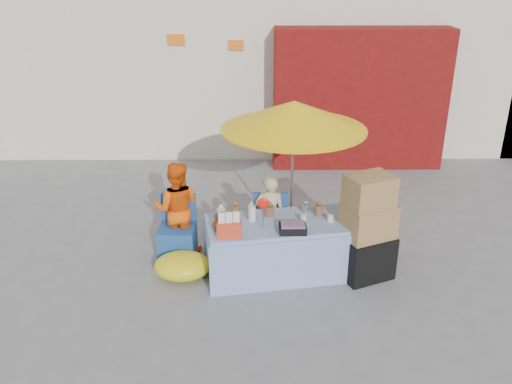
{
  "coord_description": "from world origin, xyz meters",
  "views": [
    {
      "loc": [
        0.17,
        -5.74,
        3.79
      ],
      "look_at": [
        0.23,
        0.6,
        1.0
      ],
      "focal_mm": 38.0,
      "sensor_mm": 36.0,
      "label": 1
    }
  ],
  "objects_px": {
    "chair_right": "(270,239)",
    "box_stack": "(367,231)",
    "chair_left": "(178,239)",
    "vendor_orange": "(177,208)",
    "umbrella": "(294,116)",
    "vendor_beige": "(270,215)",
    "market_table": "(279,246)"
  },
  "relations": [
    {
      "from": "market_table",
      "to": "box_stack",
      "type": "relative_size",
      "value": 1.44
    },
    {
      "from": "vendor_orange",
      "to": "vendor_beige",
      "type": "xyz_separation_m",
      "value": [
        1.25,
        0.0,
        -0.1
      ]
    },
    {
      "from": "vendor_orange",
      "to": "box_stack",
      "type": "distance_m",
      "value": 2.52
    },
    {
      "from": "chair_right",
      "to": "vendor_orange",
      "type": "bearing_deg",
      "value": 176.22
    },
    {
      "from": "market_table",
      "to": "umbrella",
      "type": "bearing_deg",
      "value": 64.54
    },
    {
      "from": "market_table",
      "to": "vendor_beige",
      "type": "distance_m",
      "value": 0.58
    },
    {
      "from": "market_table",
      "to": "chair_right",
      "type": "bearing_deg",
      "value": 94.49
    },
    {
      "from": "umbrella",
      "to": "vendor_orange",
      "type": "bearing_deg",
      "value": -174.47
    },
    {
      "from": "umbrella",
      "to": "chair_right",
      "type": "bearing_deg",
      "value": -136.48
    },
    {
      "from": "chair_right",
      "to": "vendor_orange",
      "type": "distance_m",
      "value": 1.32
    },
    {
      "from": "chair_right",
      "to": "vendor_orange",
      "type": "relative_size",
      "value": 0.65
    },
    {
      "from": "market_table",
      "to": "box_stack",
      "type": "bearing_deg",
      "value": -14.31
    },
    {
      "from": "market_table",
      "to": "vendor_orange",
      "type": "xyz_separation_m",
      "value": [
        -1.35,
        0.54,
        0.29
      ]
    },
    {
      "from": "market_table",
      "to": "umbrella",
      "type": "relative_size",
      "value": 0.95
    },
    {
      "from": "chair_left",
      "to": "vendor_beige",
      "type": "xyz_separation_m",
      "value": [
        1.25,
        0.13,
        0.3
      ]
    },
    {
      "from": "chair_right",
      "to": "box_stack",
      "type": "distance_m",
      "value": 1.34
    },
    {
      "from": "chair_right",
      "to": "box_stack",
      "type": "bearing_deg",
      "value": -20.55
    },
    {
      "from": "market_table",
      "to": "chair_left",
      "type": "bearing_deg",
      "value": 154.01
    },
    {
      "from": "vendor_orange",
      "to": "umbrella",
      "type": "height_order",
      "value": "umbrella"
    },
    {
      "from": "box_stack",
      "to": "chair_right",
      "type": "bearing_deg",
      "value": 157.1
    },
    {
      "from": "chair_left",
      "to": "vendor_orange",
      "type": "xyz_separation_m",
      "value": [
        -0.0,
        0.13,
        0.4
      ]
    },
    {
      "from": "chair_right",
      "to": "umbrella",
      "type": "height_order",
      "value": "umbrella"
    },
    {
      "from": "chair_left",
      "to": "chair_right",
      "type": "distance_m",
      "value": 1.25
    },
    {
      "from": "umbrella",
      "to": "box_stack",
      "type": "bearing_deg",
      "value": -41.52
    },
    {
      "from": "chair_right",
      "to": "vendor_beige",
      "type": "height_order",
      "value": "vendor_beige"
    },
    {
      "from": "umbrella",
      "to": "box_stack",
      "type": "relative_size",
      "value": 1.51
    },
    {
      "from": "vendor_orange",
      "to": "box_stack",
      "type": "height_order",
      "value": "box_stack"
    },
    {
      "from": "chair_left",
      "to": "vendor_orange",
      "type": "bearing_deg",
      "value": 92.62
    },
    {
      "from": "market_table",
      "to": "chair_right",
      "type": "distance_m",
      "value": 0.43
    },
    {
      "from": "chair_left",
      "to": "vendor_orange",
      "type": "height_order",
      "value": "vendor_orange"
    },
    {
      "from": "chair_right",
      "to": "chair_left",
      "type": "bearing_deg",
      "value": -177.65
    },
    {
      "from": "vendor_orange",
      "to": "vendor_beige",
      "type": "relative_size",
      "value": 1.18
    }
  ]
}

